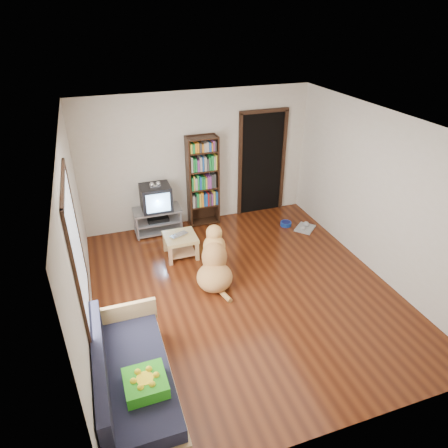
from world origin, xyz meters
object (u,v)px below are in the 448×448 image
object	(u,v)px
grey_rag	(305,228)
tv_stand	(158,220)
laptop	(180,236)
crt_tv	(156,197)
bookshelf	(203,177)
coffee_table	(180,242)
dog	(215,263)
sofa	(132,380)
green_cushion	(145,383)
dog_bowl	(286,224)

from	to	relation	value
grey_rag	tv_stand	size ratio (longest dim) A/B	0.44
laptop	grey_rag	bearing A→B (deg)	-20.13
crt_tv	bookshelf	distance (m)	0.99
laptop	crt_tv	size ratio (longest dim) A/B	0.55
crt_tv	coffee_table	world-z (taller)	crt_tv
dog	bookshelf	bearing A→B (deg)	78.63
tv_stand	sofa	size ratio (longest dim) A/B	0.50
green_cushion	grey_rag	size ratio (longest dim) A/B	1.08
dog_bowl	coffee_table	world-z (taller)	coffee_table
grey_rag	dog	world-z (taller)	dog
coffee_table	dog	size ratio (longest dim) A/B	0.50
crt_tv	coffee_table	bearing A→B (deg)	-77.40
grey_rag	sofa	bearing A→B (deg)	-143.24
green_cushion	grey_rag	distance (m)	4.79
grey_rag	bookshelf	distance (m)	2.27
dog_bowl	dog	bearing A→B (deg)	-146.44
sofa	crt_tv	bearing A→B (deg)	75.07
crt_tv	sofa	xyz separation A→B (m)	(-0.97, -3.65, -0.48)
grey_rag	dog	bearing A→B (deg)	-155.26
dog_bowl	grey_rag	bearing A→B (deg)	-39.81
dog	green_cushion	bearing A→B (deg)	-124.28
green_cushion	tv_stand	xyz separation A→B (m)	(0.85, 3.92, -0.22)
tv_stand	bookshelf	size ratio (longest dim) A/B	0.50
green_cushion	dog_bowl	xyz separation A→B (m)	(3.33, 3.34, -0.45)
laptop	dog_bowl	bearing A→B (deg)	-13.43
dog_bowl	bookshelf	xyz separation A→B (m)	(-1.53, 0.67, 0.96)
bookshelf	sofa	distance (m)	4.26
grey_rag	dog	distance (m)	2.46
tv_stand	dog	distance (m)	1.93
sofa	grey_rag	bearing A→B (deg)	36.76
green_cushion	grey_rag	xyz separation A→B (m)	(3.63, 3.09, -0.48)
coffee_table	dog	xyz separation A→B (m)	(0.34, -0.90, 0.05)
green_cushion	laptop	world-z (taller)	green_cushion
crt_tv	coffee_table	xyz separation A→B (m)	(0.22, -0.98, -0.46)
dog_bowl	dog	size ratio (longest dim) A/B	0.20
sofa	dog	distance (m)	2.35
dog_bowl	coffee_table	distance (m)	2.30
coffee_table	dog	world-z (taller)	dog
bookshelf	dog_bowl	bearing A→B (deg)	-23.82
tv_stand	bookshelf	distance (m)	1.20
crt_tv	grey_rag	bearing A→B (deg)	-17.06
green_cushion	sofa	bearing A→B (deg)	112.42
grey_rag	sofa	size ratio (longest dim) A/B	0.22
bookshelf	tv_stand	bearing A→B (deg)	-174.37
bookshelf	coffee_table	size ratio (longest dim) A/B	3.27
tv_stand	bookshelf	world-z (taller)	bookshelf
green_cushion	sofa	distance (m)	0.39
tv_stand	crt_tv	distance (m)	0.47
dog_bowl	grey_rag	distance (m)	0.39
green_cushion	coffee_table	world-z (taller)	green_cushion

